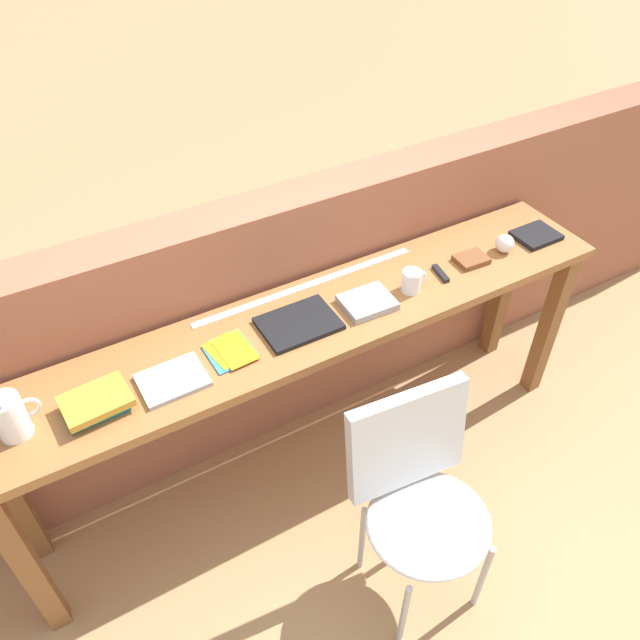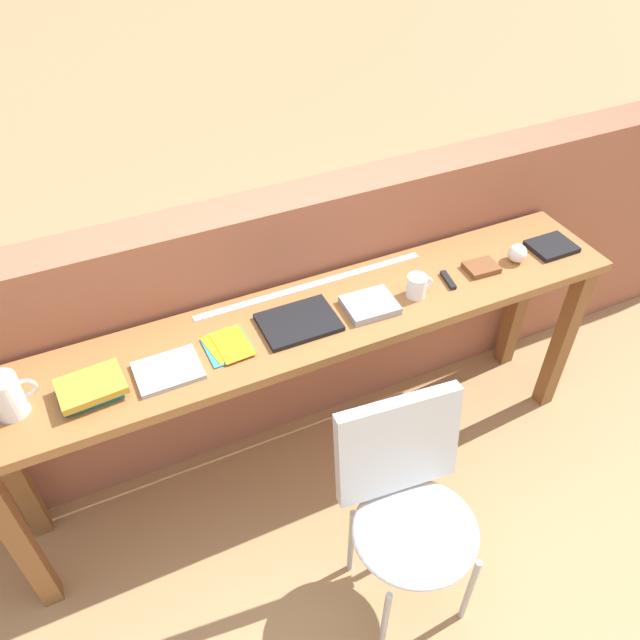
{
  "view_description": "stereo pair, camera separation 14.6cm",
  "coord_description": "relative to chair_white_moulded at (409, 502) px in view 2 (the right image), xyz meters",
  "views": [
    {
      "loc": [
        -0.84,
        -1.21,
        2.41
      ],
      "look_at": [
        0.0,
        0.25,
        0.9
      ],
      "focal_mm": 35.0,
      "sensor_mm": 36.0,
      "label": 1
    },
    {
      "loc": [
        -0.71,
        -1.28,
        2.41
      ],
      "look_at": [
        0.0,
        0.25,
        0.9
      ],
      "focal_mm": 35.0,
      "sensor_mm": 36.0,
      "label": 2
    }
  ],
  "objects": [
    {
      "name": "mug",
      "position": [
        0.35,
        0.59,
        0.4
      ],
      "size": [
        0.11,
        0.08,
        0.09
      ],
      "color": "white",
      "rests_on": "sideboard"
    },
    {
      "name": "multitool_folded",
      "position": [
        0.51,
        0.61,
        0.36
      ],
      "size": [
        0.04,
        0.11,
        0.02
      ],
      "primitive_type": "cube",
      "rotation": [
        0.0,
        0.0,
        -0.17
      ],
      "color": "black",
      "rests_on": "sideboard"
    },
    {
      "name": "book_grey_hardcover",
      "position": [
        0.15,
        0.6,
        0.37
      ],
      "size": [
        0.2,
        0.17,
        0.03
      ],
      "primitive_type": "cube",
      "rotation": [
        0.0,
        0.0,
        -0.04
      ],
      "color": "#9E9EA3",
      "rests_on": "sideboard"
    },
    {
      "name": "pamphlet_pile_colourful",
      "position": [
        -0.4,
        0.63,
        0.36
      ],
      "size": [
        0.16,
        0.19,
        0.01
      ],
      "color": "green",
      "rests_on": "sideboard"
    },
    {
      "name": "pitcher_white",
      "position": [
        -1.11,
        0.63,
        0.43
      ],
      "size": [
        0.14,
        0.1,
        0.18
      ],
      "color": "white",
      "rests_on": "sideboard"
    },
    {
      "name": "ruler_metal_back_edge",
      "position": [
        0.01,
        0.82,
        0.35
      ],
      "size": [
        0.96,
        0.03,
        0.0
      ],
      "primitive_type": "cube",
      "color": "silver",
      "rests_on": "sideboard"
    },
    {
      "name": "sideboard",
      "position": [
        -0.06,
        0.65,
        0.21
      ],
      "size": [
        2.5,
        0.44,
        0.88
      ],
      "color": "#996033",
      "rests_on": "ground"
    },
    {
      "name": "brick_wall_back",
      "position": [
        -0.06,
        0.99,
        0.07
      ],
      "size": [
        6.0,
        0.2,
        1.2
      ],
      "primitive_type": "cube",
      "color": "#9E5B42",
      "rests_on": "ground"
    },
    {
      "name": "book_open_centre",
      "position": [
        -0.13,
        0.63,
        0.36
      ],
      "size": [
        0.28,
        0.21,
        0.02
      ],
      "primitive_type": "cube",
      "rotation": [
        0.0,
        0.0,
        -0.01
      ],
      "color": "black",
      "rests_on": "sideboard"
    },
    {
      "name": "book_repair_rightmost",
      "position": [
        1.03,
        0.62,
        0.36
      ],
      "size": [
        0.18,
        0.15,
        0.02
      ],
      "primitive_type": "cube",
      "rotation": [
        0.0,
        0.0,
        -0.0
      ],
      "color": "black",
      "rests_on": "sideboard"
    },
    {
      "name": "magazine_cycling",
      "position": [
        -0.62,
        0.59,
        0.36
      ],
      "size": [
        0.22,
        0.17,
        0.02
      ],
      "primitive_type": "cube",
      "rotation": [
        0.0,
        0.0,
        0.01
      ],
      "color": "#9E9EA3",
      "rests_on": "sideboard"
    },
    {
      "name": "book_stack_leftmost",
      "position": [
        -0.87,
        0.6,
        0.38
      ],
      "size": [
        0.22,
        0.17,
        0.06
      ],
      "color": "#19757A",
      "rests_on": "sideboard"
    },
    {
      "name": "ground_plane",
      "position": [
        -0.06,
        0.35,
        -0.53
      ],
      "size": [
        40.0,
        40.0,
        0.0
      ],
      "primitive_type": "plane",
      "color": "tan"
    },
    {
      "name": "chair_white_moulded",
      "position": [
        0.0,
        0.0,
        0.0
      ],
      "size": [
        0.48,
        0.49,
        0.89
      ],
      "color": "silver",
      "rests_on": "ground"
    },
    {
      "name": "sports_ball_small",
      "position": [
        0.84,
        0.61,
        0.39
      ],
      "size": [
        0.08,
        0.08,
        0.08
      ],
      "primitive_type": "sphere",
      "color": "silver",
      "rests_on": "sideboard"
    },
    {
      "name": "leather_journal_brown",
      "position": [
        0.67,
        0.62,
        0.37
      ],
      "size": [
        0.14,
        0.11,
        0.02
      ],
      "primitive_type": "cube",
      "rotation": [
        0.0,
        0.0,
        -0.05
      ],
      "color": "brown",
      "rests_on": "sideboard"
    }
  ]
}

